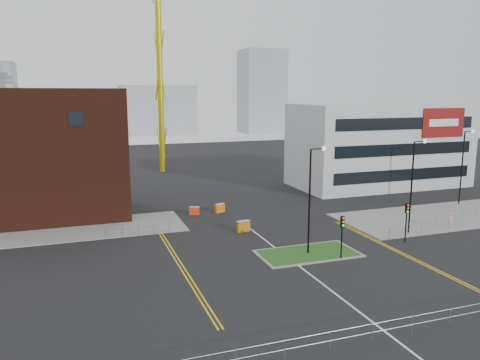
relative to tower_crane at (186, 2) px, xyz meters
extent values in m
plane|color=black|center=(-3.23, -56.68, -28.93)|extent=(200.00, 200.00, 0.00)
cube|color=slate|center=(-23.23, -34.68, -28.87)|extent=(28.00, 8.00, 0.12)
cube|color=slate|center=(18.77, -42.68, -28.87)|extent=(24.00, 10.00, 0.12)
cube|color=slate|center=(-1.23, -48.68, -28.89)|extent=(8.60, 4.60, 0.08)
cube|color=#1F4B19|center=(-1.23, -48.68, -28.87)|extent=(8.00, 4.00, 0.12)
cube|color=#421A10|center=(-23.23, -28.68, -21.93)|extent=(18.00, 10.00, 14.00)
cube|color=black|center=(-19.23, -33.70, -17.92)|extent=(1.40, 0.10, 1.40)
cube|color=#BABDC0|center=(22.77, -24.68, -22.93)|extent=(25.00, 12.00, 12.00)
cube|color=black|center=(22.77, -30.70, -26.43)|extent=(22.00, 0.10, 1.60)
cube|color=black|center=(22.77, -30.70, -22.93)|extent=(22.00, 0.10, 1.60)
cube|color=black|center=(22.77, -30.70, -19.42)|extent=(22.00, 0.10, 1.60)
cube|color=maroon|center=(28.77, -30.76, -19.42)|extent=(7.00, 0.15, 4.00)
cube|color=white|center=(28.77, -30.86, -19.42)|extent=(5.00, 0.05, 1.00)
cylinder|color=#BAA40A|center=(-5.23, -1.68, -9.82)|extent=(1.00, 1.00, 38.22)
cylinder|color=black|center=(-1.23, -48.68, -24.43)|extent=(0.16, 0.16, 9.00)
cylinder|color=black|center=(-0.63, -48.68, -19.93)|extent=(1.20, 0.10, 0.10)
sphere|color=silver|center=(-0.03, -48.68, -19.93)|extent=(0.36, 0.36, 0.36)
cylinder|color=black|center=(10.77, -46.68, -24.43)|extent=(0.16, 0.16, 9.00)
cylinder|color=black|center=(11.37, -46.68, -19.93)|extent=(1.20, 0.10, 0.10)
sphere|color=silver|center=(11.97, -46.68, -19.93)|extent=(0.36, 0.36, 0.36)
cylinder|color=black|center=(24.77, -38.68, -24.43)|extent=(0.16, 0.16, 9.00)
cylinder|color=black|center=(25.37, -38.68, -19.93)|extent=(1.20, 0.10, 0.10)
sphere|color=silver|center=(25.97, -38.68, -19.93)|extent=(0.36, 0.36, 0.36)
cylinder|color=black|center=(0.77, -50.68, -27.43)|extent=(0.12, 0.12, 3.00)
cube|color=black|center=(0.77, -50.68, -25.73)|extent=(0.28, 0.22, 0.90)
sphere|color=red|center=(0.77, -50.81, -25.43)|extent=(0.18, 0.18, 0.18)
sphere|color=orange|center=(0.77, -50.81, -25.73)|extent=(0.18, 0.18, 0.18)
sphere|color=#0CCC33|center=(0.77, -50.81, -26.03)|extent=(0.18, 0.18, 0.18)
cylinder|color=black|center=(8.77, -48.68, -27.43)|extent=(0.12, 0.12, 3.00)
cube|color=black|center=(8.77, -48.68, -25.73)|extent=(0.28, 0.22, 0.90)
sphere|color=red|center=(8.77, -48.81, -25.43)|extent=(0.18, 0.18, 0.18)
sphere|color=orange|center=(8.77, -48.81, -25.73)|extent=(0.18, 0.18, 0.18)
sphere|color=#0CCC33|center=(8.77, -48.81, -26.03)|extent=(0.18, 0.18, 0.18)
cylinder|color=gray|center=(-3.23, -62.68, -27.88)|extent=(24.00, 0.04, 0.04)
cylinder|color=gray|center=(-3.23, -62.68, -28.38)|extent=(24.00, 0.04, 0.04)
cylinder|color=gray|center=(-14.23, -38.68, -27.88)|extent=(6.00, 0.04, 0.04)
cylinder|color=gray|center=(-14.23, -38.68, -28.38)|extent=(6.00, 0.04, 0.04)
cylinder|color=gray|center=(-17.23, -38.68, -28.38)|extent=(0.05, 0.05, 1.10)
cylinder|color=gray|center=(-11.23, -38.68, -28.38)|extent=(0.05, 0.05, 1.10)
cylinder|color=gray|center=(17.27, -45.18, -27.88)|extent=(19.01, 5.04, 0.04)
cylinder|color=gray|center=(17.27, -45.18, -28.38)|extent=(19.01, 5.04, 0.04)
cylinder|color=gray|center=(7.77, -47.68, -28.38)|extent=(0.05, 0.05, 1.10)
cube|color=silver|center=(-3.23, -54.68, -28.92)|extent=(0.15, 30.00, 0.01)
cube|color=gold|center=(-12.23, -46.68, -28.92)|extent=(0.12, 24.00, 0.01)
cube|color=gold|center=(-11.93, -46.68, -28.92)|extent=(0.12, 24.00, 0.01)
cube|color=gold|center=(6.27, -50.68, -28.92)|extent=(0.12, 20.00, 0.01)
cube|color=gold|center=(6.57, -50.68, -28.92)|extent=(0.12, 20.00, 0.01)
cube|color=gray|center=(6.77, 73.32, -20.93)|extent=(24.00, 12.00, 16.00)
cube|color=gray|center=(41.77, 68.32, -14.93)|extent=(14.00, 12.00, 28.00)
cube|color=gray|center=(-11.23, 83.32, -22.93)|extent=(30.00, 12.00, 12.00)
imported|color=#F7A0B7|center=(15.89, -46.73, -28.10)|extent=(0.72, 0.64, 1.65)
cube|color=#C6710B|center=(-4.23, -40.68, -28.38)|extent=(1.36, 0.61, 1.09)
cube|color=silver|center=(-4.23, -40.68, -27.89)|extent=(1.36, 0.61, 0.13)
cube|color=#F1390D|center=(-7.23, -32.74, -28.47)|extent=(1.16, 0.75, 0.92)
cube|color=silver|center=(-7.23, -32.74, -28.05)|extent=(1.16, 0.75, 0.11)
cube|color=orange|center=(-4.23, -32.68, -28.42)|extent=(1.27, 0.79, 1.01)
cube|color=silver|center=(-4.23, -32.68, -27.97)|extent=(1.27, 0.79, 0.12)
camera|label=1|loc=(-19.36, -82.67, -15.42)|focal=35.00mm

